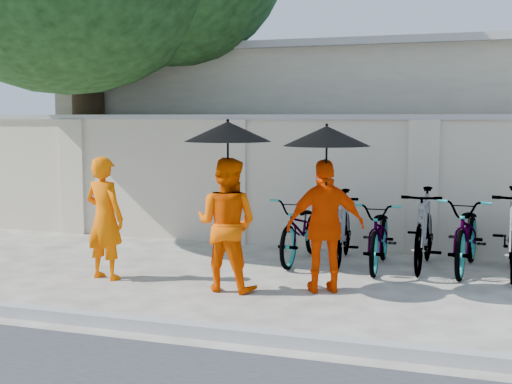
% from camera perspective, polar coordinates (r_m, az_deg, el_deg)
% --- Properties ---
extents(ground, '(80.00, 80.00, 0.00)m').
position_cam_1_polar(ground, '(8.48, -2.88, -7.90)').
color(ground, beige).
extents(kerb, '(40.00, 0.16, 0.12)m').
position_cam_1_polar(kerb, '(6.97, -8.22, -10.53)').
color(kerb, '#9D9D9D').
rests_on(kerb, ground).
extents(compound_wall, '(20.00, 0.30, 2.00)m').
position_cam_1_polar(compound_wall, '(11.08, 8.18, 0.57)').
color(compound_wall, '#C2B398').
rests_on(compound_wall, ground).
extents(building_behind, '(14.00, 6.00, 3.20)m').
position_cam_1_polar(building_behind, '(14.67, 14.92, 4.10)').
color(building_behind, beige).
rests_on(building_behind, ground).
extents(monk_left, '(0.63, 0.48, 1.55)m').
position_cam_1_polar(monk_left, '(9.16, -12.02, -2.05)').
color(monk_left, '#FF6500').
rests_on(monk_left, ground).
extents(monk_center, '(0.80, 0.65, 1.57)m').
position_cam_1_polar(monk_center, '(8.38, -2.36, -2.59)').
color(monk_center, '#FF5900').
rests_on(monk_center, ground).
extents(parasol_center, '(1.01, 1.01, 1.10)m').
position_cam_1_polar(parasol_center, '(8.19, -2.27, 4.85)').
color(parasol_center, black).
rests_on(parasol_center, ground).
extents(monk_right, '(0.99, 0.73, 1.56)m').
position_cam_1_polar(monk_right, '(8.31, 5.59, -2.73)').
color(monk_right, '#FB3D00').
rests_on(monk_right, ground).
extents(parasol_right, '(1.00, 1.00, 1.06)m').
position_cam_1_polar(parasol_right, '(8.14, 5.67, 4.48)').
color(parasol_right, black).
rests_on(parasol_right, ground).
extents(bike_0, '(0.66, 1.79, 0.93)m').
position_cam_1_polar(bike_0, '(10.09, 3.69, -2.96)').
color(bike_0, gray).
rests_on(bike_0, ground).
extents(bike_1, '(0.66, 1.74, 1.02)m').
position_cam_1_polar(bike_1, '(10.07, 6.96, -2.77)').
color(bike_1, gray).
rests_on(bike_1, ground).
extents(bike_2, '(0.72, 1.81, 0.93)m').
position_cam_1_polar(bike_2, '(9.76, 9.91, -3.35)').
color(bike_2, gray).
rests_on(bike_2, ground).
extents(bike_3, '(0.52, 1.82, 1.09)m').
position_cam_1_polar(bike_3, '(9.80, 13.29, -2.91)').
color(bike_3, gray).
rests_on(bike_3, ground).
extents(bike_4, '(0.79, 1.95, 1.01)m').
position_cam_1_polar(bike_4, '(9.83, 16.58, -3.22)').
color(bike_4, gray).
rests_on(bike_4, ground).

